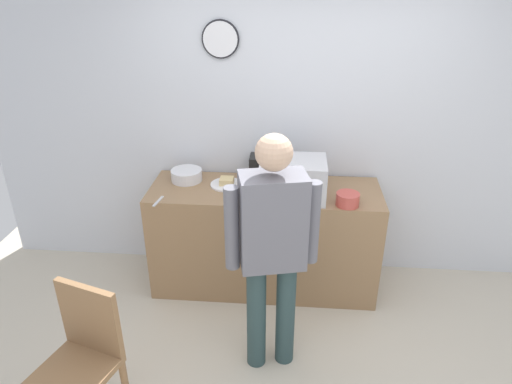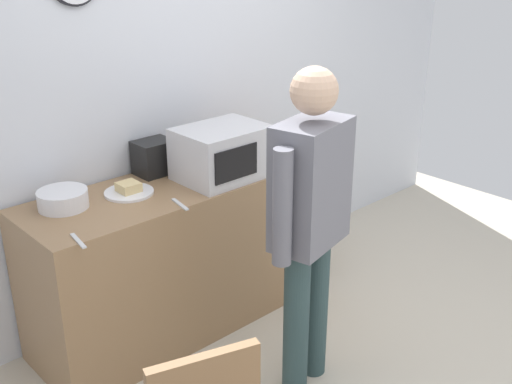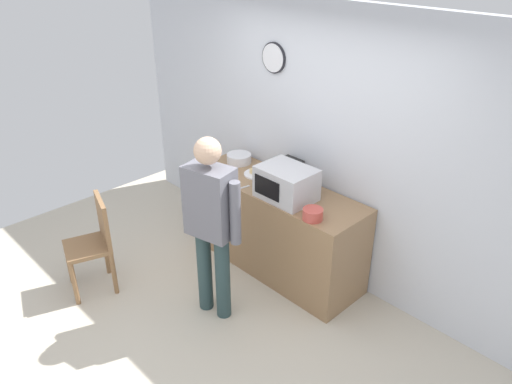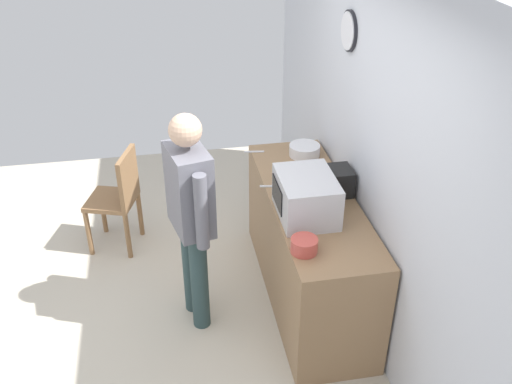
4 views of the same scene
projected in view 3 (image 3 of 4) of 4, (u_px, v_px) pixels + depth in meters
The scene contains 12 objects.
ground_plane at pixel (199, 337), 4.23m from camera, with size 6.00×6.00×0.00m, color beige.
back_wall at pixel (326, 146), 4.61m from camera, with size 5.40×0.13×2.60m.
kitchen_counter at pixel (276, 227), 4.94m from camera, with size 1.87×0.62×0.92m, color #93704C.
microwave at pixel (286, 183), 4.45m from camera, with size 0.50×0.39×0.30m.
sandwich_plate at pixel (257, 173), 4.94m from camera, with size 0.27×0.27×0.07m.
salad_bowl at pixel (239, 158), 5.19m from camera, with size 0.26×0.26×0.09m, color white.
cereal_bowl at pixel (313, 214), 4.16m from camera, with size 0.17×0.17×0.10m, color #C64C42.
toaster at pixel (290, 169), 4.83m from camera, with size 0.22×0.18×0.20m, color black.
fork_utensil at pixel (201, 170), 5.05m from camera, with size 0.17×0.02×0.01m, color silver.
spoon_utensil at pixel (242, 188), 4.69m from camera, with size 0.17×0.02×0.01m, color silver.
person_standing at pixel (211, 217), 4.07m from camera, with size 0.58×0.32×1.69m.
wooden_chair at pixel (95, 240), 4.61m from camera, with size 0.50×0.50×0.94m.
Camera 3 is at (2.61, -1.85, 3.07)m, focal length 34.62 mm.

